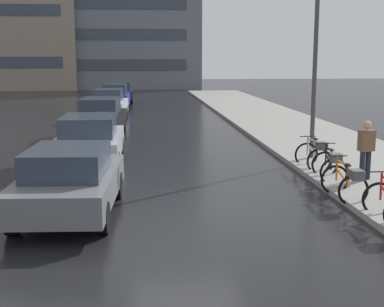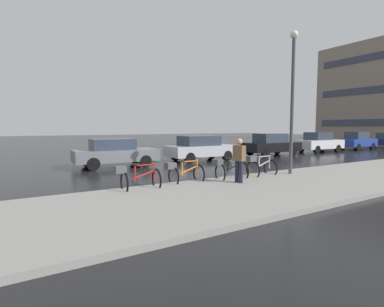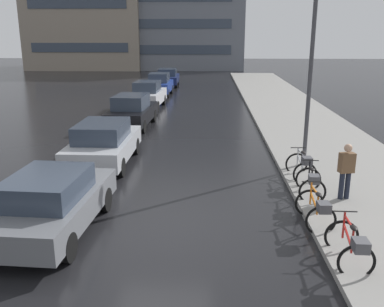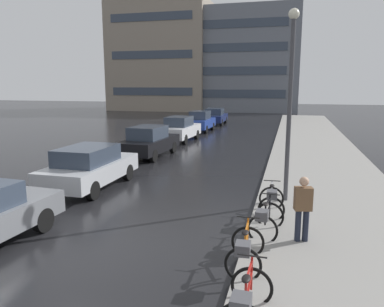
{
  "view_description": "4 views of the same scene",
  "coord_description": "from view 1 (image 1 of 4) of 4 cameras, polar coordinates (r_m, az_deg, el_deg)",
  "views": [
    {
      "loc": [
        -1.01,
        -11.62,
        3.36
      ],
      "look_at": [
        0.28,
        1.76,
        0.92
      ],
      "focal_mm": 50.0,
      "sensor_mm": 36.0,
      "label": 1
    },
    {
      "loc": [
        12.94,
        -5.18,
        2.1
      ],
      "look_at": [
        0.96,
        2.29,
        0.86
      ],
      "focal_mm": 28.0,
      "sensor_mm": 36.0,
      "label": 2
    },
    {
      "loc": [
        1.13,
        -9.5,
        4.61
      ],
      "look_at": [
        0.67,
        2.37,
        1.23
      ],
      "focal_mm": 40.0,
      "sensor_mm": 36.0,
      "label": 3
    },
    {
      "loc": [
        4.54,
        -6.99,
        3.82
      ],
      "look_at": [
        1.28,
        5.36,
        1.45
      ],
      "focal_mm": 35.0,
      "sensor_mm": 36.0,
      "label": 4
    }
  ],
  "objects": [
    {
      "name": "ground_plane",
      "position": [
        12.14,
        -0.54,
        -5.81
      ],
      "size": [
        140.0,
        140.0,
        0.0
      ],
      "primitive_type": "plane",
      "color": "black"
    },
    {
      "name": "sidewalk_kerb",
      "position": [
        22.96,
        12.31,
        1.8
      ],
      "size": [
        4.8,
        60.0,
        0.14
      ],
      "primitive_type": "cube",
      "color": "gray",
      "rests_on": "ground"
    },
    {
      "name": "bicycle_second",
      "position": [
        13.04,
        16.16,
        -2.88
      ],
      "size": [
        0.77,
        1.42,
        0.99
      ],
      "color": "black",
      "rests_on": "ground"
    },
    {
      "name": "bicycle_third",
      "position": [
        14.83,
        14.56,
        -1.2
      ],
      "size": [
        0.87,
        1.41,
        1.01
      ],
      "color": "black",
      "rests_on": "ground"
    },
    {
      "name": "bicycle_farthest",
      "position": [
        16.29,
        12.92,
        -0.07
      ],
      "size": [
        0.8,
        1.39,
        1.01
      ],
      "color": "black",
      "rests_on": "ground"
    },
    {
      "name": "car_grey",
      "position": [
        11.7,
        -12.92,
        -2.82
      ],
      "size": [
        2.16,
        4.38,
        1.49
      ],
      "color": "slate",
      "rests_on": "ground"
    },
    {
      "name": "car_silver",
      "position": [
        17.04,
        -10.85,
        1.45
      ],
      "size": [
        2.0,
        4.42,
        1.57
      ],
      "color": "#B2B5BA",
      "rests_on": "ground"
    },
    {
      "name": "car_black",
      "position": [
        23.31,
        -9.68,
        3.86
      ],
      "size": [
        2.1,
        4.45,
        1.64
      ],
      "color": "black",
      "rests_on": "ground"
    },
    {
      "name": "car_white",
      "position": [
        28.94,
        -8.88,
        5.14
      ],
      "size": [
        2.0,
        4.23,
        1.68
      ],
      "color": "silver",
      "rests_on": "ground"
    },
    {
      "name": "car_blue",
      "position": [
        34.44,
        -8.17,
        5.96
      ],
      "size": [
        1.79,
        3.81,
        1.68
      ],
      "color": "navy",
      "rests_on": "ground"
    },
    {
      "name": "car_navy",
      "position": [
        40.12,
        -7.69,
        6.49
      ],
      "size": [
        1.9,
        4.21,
        1.54
      ],
      "color": "navy",
      "rests_on": "ground"
    },
    {
      "name": "pedestrian",
      "position": [
        14.85,
        18.07,
        0.49
      ],
      "size": [
        0.44,
        0.32,
        1.71
      ],
      "color": "#1E2333",
      "rests_on": "ground"
    },
    {
      "name": "streetlamp",
      "position": [
        17.5,
        13.04,
        10.75
      ],
      "size": [
        0.33,
        0.33,
        6.02
      ],
      "color": "#424247",
      "rests_on": "ground"
    },
    {
      "name": "building_facade_main",
      "position": [
        60.14,
        -8.21,
        13.74
      ],
      "size": [
        17.98,
        9.02,
        14.2
      ],
      "color": "slate",
      "rests_on": "ground"
    },
    {
      "name": "building_facade_side",
      "position": [
        61.78,
        -18.72,
        13.92
      ],
      "size": [
        14.4,
        10.87,
        15.68
      ],
      "color": "gray",
      "rests_on": "ground"
    }
  ]
}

